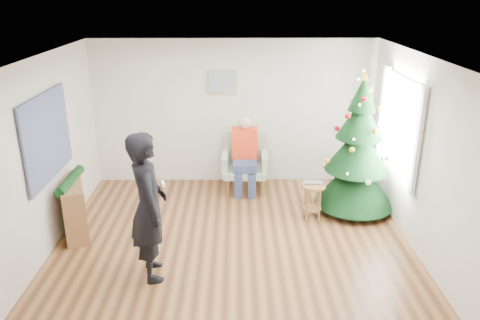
{
  "coord_description": "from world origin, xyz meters",
  "views": [
    {
      "loc": [
        0.04,
        -5.64,
        3.42
      ],
      "look_at": [
        0.1,
        0.6,
        1.1
      ],
      "focal_mm": 35.0,
      "sensor_mm": 36.0,
      "label": 1
    }
  ],
  "objects_px": {
    "christmas_tree": "(358,151)",
    "console": "(74,207)",
    "armchair": "(245,169)",
    "standing_man": "(148,207)",
    "stool": "(312,201)"
  },
  "relations": [
    {
      "from": "christmas_tree",
      "to": "console",
      "type": "height_order",
      "value": "christmas_tree"
    },
    {
      "from": "armchair",
      "to": "console",
      "type": "relative_size",
      "value": 1.02
    },
    {
      "from": "console",
      "to": "standing_man",
      "type": "bearing_deg",
      "value": -61.08
    },
    {
      "from": "console",
      "to": "armchair",
      "type": "bearing_deg",
      "value": 10.1
    },
    {
      "from": "christmas_tree",
      "to": "standing_man",
      "type": "distance_m",
      "value": 3.46
    },
    {
      "from": "christmas_tree",
      "to": "stool",
      "type": "bearing_deg",
      "value": -158.26
    },
    {
      "from": "armchair",
      "to": "standing_man",
      "type": "distance_m",
      "value": 2.96
    },
    {
      "from": "christmas_tree",
      "to": "stool",
      "type": "relative_size",
      "value": 3.95
    },
    {
      "from": "christmas_tree",
      "to": "standing_man",
      "type": "height_order",
      "value": "christmas_tree"
    },
    {
      "from": "stool",
      "to": "armchair",
      "type": "relative_size",
      "value": 0.56
    },
    {
      "from": "armchair",
      "to": "standing_man",
      "type": "relative_size",
      "value": 0.54
    },
    {
      "from": "armchair",
      "to": "standing_man",
      "type": "height_order",
      "value": "standing_man"
    },
    {
      "from": "stool",
      "to": "standing_man",
      "type": "distance_m",
      "value": 2.78
    },
    {
      "from": "armchair",
      "to": "console",
      "type": "height_order",
      "value": "armchair"
    },
    {
      "from": "christmas_tree",
      "to": "standing_man",
      "type": "xyz_separation_m",
      "value": [
        -2.96,
        -1.79,
        -0.08
      ]
    }
  ]
}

